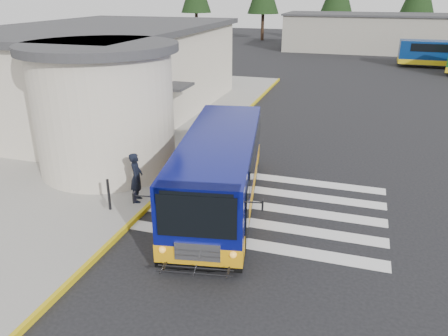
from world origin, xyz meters
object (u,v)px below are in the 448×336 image
(transit_bus, at_px, (219,174))
(bollard, at_px, (109,195))
(far_bus_a, at_px, (445,53))
(pedestrian_a, at_px, (137,177))
(pedestrian_b, at_px, (83,159))

(transit_bus, distance_m, bollard, 3.59)
(bollard, height_order, far_bus_a, far_bus_a)
(pedestrian_a, height_order, pedestrian_b, pedestrian_a)
(transit_bus, relative_size, pedestrian_b, 5.31)
(bollard, bearing_deg, pedestrian_b, 139.50)
(far_bus_a, bearing_deg, pedestrian_b, 153.73)
(pedestrian_b, relative_size, far_bus_a, 0.21)
(transit_bus, xyz_separation_m, pedestrian_b, (-5.31, 0.24, -0.18))
(transit_bus, distance_m, pedestrian_b, 5.32)
(bollard, relative_size, far_bus_a, 0.13)
(pedestrian_a, height_order, bollard, pedestrian_a)
(transit_bus, xyz_separation_m, pedestrian_a, (-2.63, -0.72, -0.17))
(transit_bus, xyz_separation_m, bollard, (-3.19, -1.56, -0.49))
(pedestrian_a, bearing_deg, bollard, 126.39)
(pedestrian_a, relative_size, pedestrian_b, 1.01)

